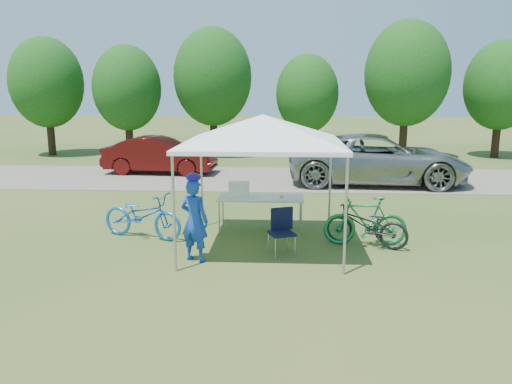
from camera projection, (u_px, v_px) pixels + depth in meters
The scene contains 14 objects.
ground at pixel (263, 247), 10.38m from camera, with size 100.00×100.00×0.00m, color #2D5119.
gravel_strip at pixel (272, 178), 18.19m from camera, with size 24.00×5.00×0.02m, color gray.
canopy at pixel (263, 118), 9.84m from camera, with size 4.53×4.53×3.00m.
treeline at pixel (269, 82), 23.41m from camera, with size 24.89×4.28×6.30m.
folding_table at pixel (261, 199), 11.40m from camera, with size 1.94×0.81×0.80m.
folding_chair at pixel (282, 227), 9.90m from camera, with size 0.59×0.62×0.90m.
cooler at pixel (239, 189), 11.38m from camera, with size 0.47×0.32×0.34m.
ice_cream_cup at pixel (282, 196), 11.31m from camera, with size 0.07×0.07×0.06m, color gold.
cyclist at pixel (194, 220), 9.39m from camera, with size 0.58×0.38×1.58m, color #153FAF.
bike_blue at pixel (142, 215), 10.91m from camera, with size 0.67×1.92×1.01m, color blue.
bike_green at pixel (365, 221), 10.39m from camera, with size 0.49×1.73×1.04m, color #19743D.
bike_dark at pixel (366, 225), 10.32m from camera, with size 0.60×1.73×0.91m, color black.
minivan at pixel (378, 159), 17.03m from camera, with size 2.81×6.09×1.69m, color #9C9C98.
sedan at pixel (160, 155), 19.16m from camera, with size 1.49×4.27×1.41m, color #490C0C.
Camera 1 is at (0.42, -9.92, 3.23)m, focal length 35.00 mm.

